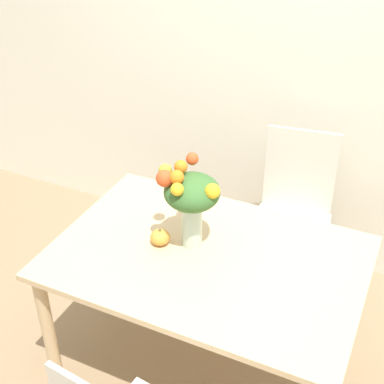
# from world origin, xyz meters

# --- Properties ---
(ground_plane) EXTENTS (12.00, 12.00, 0.00)m
(ground_plane) POSITION_xyz_m (0.00, 0.00, 0.00)
(ground_plane) COLOR #8E7556
(wall_back) EXTENTS (8.00, 0.06, 2.70)m
(wall_back) POSITION_xyz_m (0.00, 1.14, 1.35)
(wall_back) COLOR silver
(wall_back) RESTS_ON ground_plane
(dining_table) EXTENTS (1.37, 0.93, 0.73)m
(dining_table) POSITION_xyz_m (0.00, 0.00, 0.64)
(dining_table) COLOR #D1B284
(dining_table) RESTS_ON ground_plane
(flower_vase) EXTENTS (0.31, 0.26, 0.42)m
(flower_vase) POSITION_xyz_m (-0.10, 0.04, 0.98)
(flower_vase) COLOR #B2CCBC
(flower_vase) RESTS_ON dining_table
(pumpkin) EXTENTS (0.09, 0.09, 0.08)m
(pumpkin) POSITION_xyz_m (-0.23, -0.01, 0.76)
(pumpkin) COLOR gold
(pumpkin) RESTS_ON dining_table
(dining_chair_near_window) EXTENTS (0.47, 0.47, 0.97)m
(dining_chair_near_window) POSITION_xyz_m (0.19, 0.80, 0.49)
(dining_chair_near_window) COLOR silver
(dining_chair_near_window) RESTS_ON ground_plane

